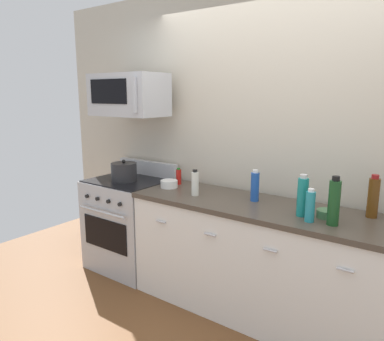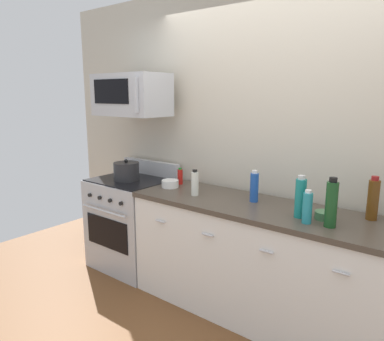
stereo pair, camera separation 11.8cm
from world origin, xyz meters
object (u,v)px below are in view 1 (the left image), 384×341
(bowl_green_glaze, at_px, (326,213))
(bowl_white_ceramic, at_px, (169,184))
(microwave, at_px, (129,95))
(bottle_soda_blue, at_px, (255,186))
(bottle_hot_sauce_red, at_px, (179,177))
(range_oven, at_px, (130,223))
(bottle_wine_amber, at_px, (373,197))
(stockpot, at_px, (124,172))
(bottle_vinegar_white, at_px, (195,183))
(bottle_sparkling_teal, at_px, (303,196))
(bottle_dish_soap, at_px, (310,206))
(bottle_wine_green, at_px, (334,202))

(bowl_green_glaze, height_order, bowl_white_ceramic, bowl_white_ceramic)
(microwave, distance_m, bowl_white_ceramic, 0.95)
(bowl_green_glaze, bearing_deg, microwave, 178.67)
(bottle_soda_blue, xyz_separation_m, bottle_hot_sauce_red, (-0.83, 0.08, -0.05))
(range_oven, relative_size, bottle_soda_blue, 4.23)
(bottle_wine_amber, height_order, stockpot, bottle_wine_amber)
(bottle_vinegar_white, height_order, bowl_white_ceramic, bottle_vinegar_white)
(range_oven, distance_m, bowl_white_ceramic, 0.71)
(bottle_sparkling_teal, height_order, bowl_white_ceramic, bottle_sparkling_teal)
(bottle_dish_soap, height_order, bottle_soda_blue, bottle_soda_blue)
(bottle_vinegar_white, xyz_separation_m, bottle_soda_blue, (0.48, 0.14, 0.02))
(bottle_soda_blue, distance_m, stockpot, 1.36)
(bottle_dish_soap, height_order, bowl_white_ceramic, bottle_dish_soap)
(bottle_wine_green, height_order, bowl_green_glaze, bottle_wine_green)
(bottle_wine_amber, relative_size, bottle_hot_sauce_red, 1.93)
(bottle_wine_green, xyz_separation_m, bowl_white_ceramic, (-1.49, 0.14, -0.12))
(stockpot, bearing_deg, bottle_soda_blue, 5.34)
(bottle_sparkling_teal, distance_m, bowl_white_ceramic, 1.27)
(bottle_sparkling_teal, xyz_separation_m, bottle_vinegar_white, (-0.92, 0.00, -0.04))
(range_oven, height_order, bottle_sparkling_teal, bottle_sparkling_teal)
(bottle_soda_blue, distance_m, bowl_green_glaze, 0.60)
(bottle_vinegar_white, height_order, stockpot, bottle_vinegar_white)
(bottle_wine_amber, xyz_separation_m, stockpot, (-2.19, -0.24, -0.05))
(bottle_soda_blue, bearing_deg, bowl_white_ceramic, -175.32)
(microwave, height_order, bottle_wine_amber, microwave)
(microwave, relative_size, bottle_vinegar_white, 3.37)
(bottle_wine_amber, bearing_deg, bowl_white_ceramic, -173.77)
(bottle_dish_soap, xyz_separation_m, bottle_hot_sauce_red, (-1.35, 0.31, -0.03))
(bottle_sparkling_teal, bearing_deg, bottle_wine_green, -14.69)
(bottle_sparkling_teal, distance_m, bottle_wine_green, 0.24)
(bottle_wine_amber, bearing_deg, bottle_hot_sauce_red, -178.93)
(microwave, relative_size, bottle_soda_blue, 2.95)
(range_oven, xyz_separation_m, stockpot, (0.00, -0.05, 0.54))
(microwave, bearing_deg, bowl_white_ceramic, -4.33)
(bottle_wine_amber, height_order, bottle_hot_sauce_red, bottle_wine_amber)
(bottle_dish_soap, distance_m, bottle_soda_blue, 0.57)
(microwave, xyz_separation_m, bottle_wine_green, (2.01, -0.18, -0.68))
(bottle_sparkling_teal, relative_size, bottle_soda_blue, 1.18)
(range_oven, relative_size, bottle_wine_green, 3.29)
(bottle_wine_amber, xyz_separation_m, bowl_white_ceramic, (-1.67, -0.18, -0.11))
(bottle_soda_blue, height_order, bottle_wine_amber, bottle_wine_amber)
(bottle_vinegar_white, relative_size, bowl_green_glaze, 1.68)
(bottle_dish_soap, distance_m, stockpot, 1.87)
(bottle_wine_green, bearing_deg, bottle_dish_soap, -170.19)
(range_oven, xyz_separation_m, bowl_green_glaze, (1.94, -0.00, 0.48))
(bottle_vinegar_white, distance_m, bottle_hot_sauce_red, 0.42)
(bottle_sparkling_teal, xyz_separation_m, bottle_wine_amber, (0.40, 0.26, 0.00))
(range_oven, distance_m, bottle_sparkling_teal, 1.88)
(microwave, xyz_separation_m, bowl_green_glaze, (1.94, -0.04, -0.80))
(range_oven, xyz_separation_m, bottle_wine_green, (2.01, -0.13, 0.61))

